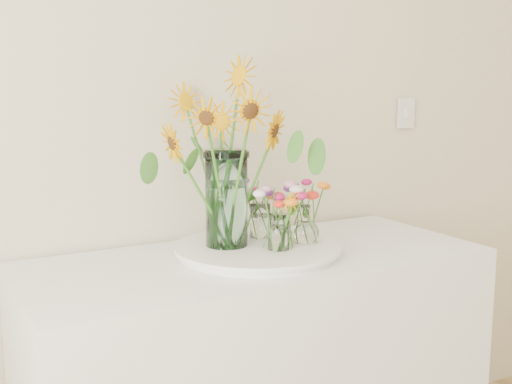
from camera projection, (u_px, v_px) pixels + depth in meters
tray at (258, 251)px, 1.95m from camera, size 0.48×0.48×0.02m
mason_jar at (226, 199)px, 1.92m from camera, size 0.14×0.14×0.30m
sunflower_bouquet at (226, 153)px, 1.90m from camera, size 0.77×0.77×0.57m
small_vase_a at (279, 233)px, 1.89m from camera, size 0.08×0.08×0.11m
wildflower_posy_a at (279, 218)px, 1.88m from camera, size 0.20×0.20×0.20m
small_vase_b at (306, 224)px, 1.98m from camera, size 0.10×0.10×0.12m
wildflower_posy_b at (306, 210)px, 1.97m from camera, size 0.20×0.20×0.21m
small_vase_c at (260, 221)px, 2.05m from camera, size 0.08×0.08×0.11m
wildflower_posy_c at (260, 207)px, 2.04m from camera, size 0.19×0.19×0.20m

